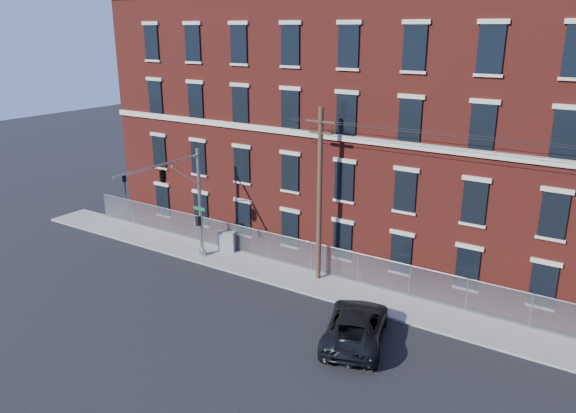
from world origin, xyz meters
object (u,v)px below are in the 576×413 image
(traffic_signal_mast, at_px, (172,185))
(pickup_truck, at_px, (356,325))
(utility_pole_near, at_px, (320,193))
(utility_cabinet, at_px, (227,241))

(traffic_signal_mast, distance_m, pickup_truck, 13.73)
(traffic_signal_mast, bearing_deg, utility_pole_near, 23.14)
(pickup_truck, relative_size, utility_cabinet, 4.32)
(utility_pole_near, distance_m, pickup_truck, 8.23)
(traffic_signal_mast, height_order, utility_pole_near, utility_pole_near)
(pickup_truck, distance_m, utility_cabinet, 13.04)
(pickup_truck, bearing_deg, utility_pole_near, -63.03)
(utility_pole_near, xyz_separation_m, utility_cabinet, (-7.11, 0.33, -4.56))
(utility_pole_near, height_order, utility_cabinet, utility_pole_near)
(utility_pole_near, relative_size, utility_cabinet, 7.54)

